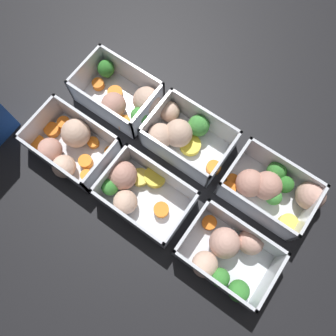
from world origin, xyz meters
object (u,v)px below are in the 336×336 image
at_px(container_near_left, 273,189).
at_px(container_far_center, 135,190).
at_px(container_near_right, 124,97).
at_px(container_near_center, 182,134).
at_px(container_far_left, 227,255).
at_px(container_far_right, 69,146).

distance_m(container_near_left, container_far_center, 0.23).
relative_size(container_near_right, container_far_center, 0.95).
bearing_deg(container_near_left, container_near_center, 1.97).
relative_size(container_near_left, container_far_left, 1.16).
bearing_deg(container_far_center, container_far_left, 179.94).
xyz_separation_m(container_near_left, container_far_left, (0.01, 0.14, -0.00)).
height_order(container_near_right, container_far_right, same).
bearing_deg(container_far_center, container_far_right, 1.14).
bearing_deg(container_near_right, container_far_right, 81.18).
bearing_deg(container_far_right, container_near_right, -98.82).
distance_m(container_near_right, container_far_center, 0.18).
height_order(container_far_left, container_far_right, same).
distance_m(container_far_center, container_far_right, 0.15).
bearing_deg(container_far_right, container_far_left, -179.53).
distance_m(container_near_center, container_far_center, 0.13).
bearing_deg(container_far_right, container_near_center, -138.57).
height_order(container_near_left, container_near_right, same).
relative_size(container_near_center, container_far_center, 0.99).
relative_size(container_near_left, container_near_center, 1.06).
bearing_deg(container_far_center, container_near_right, -46.22).
xyz_separation_m(container_far_left, container_far_center, (0.18, -0.00, -0.00)).
bearing_deg(container_near_center, container_far_center, 87.53).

